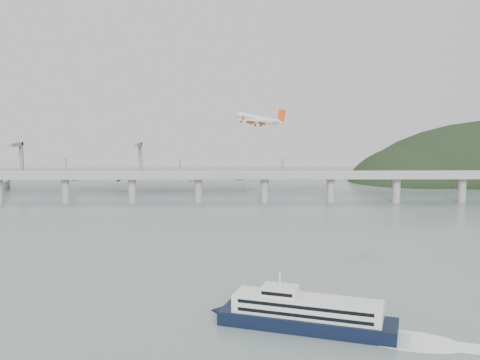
{
  "coord_description": "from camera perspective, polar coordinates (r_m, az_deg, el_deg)",
  "views": [
    {
      "loc": [
        -2.75,
        -218.99,
        71.71
      ],
      "look_at": [
        0.0,
        55.0,
        36.0
      ],
      "focal_mm": 42.0,
      "sensor_mm": 36.0,
      "label": 1
    }
  ],
  "objects": [
    {
      "name": "distant_fleet",
      "position": [
        511.76,
        -17.92,
        -0.29
      ],
      "size": [
        453.0,
        60.9,
        40.0
      ],
      "color": "gray",
      "rests_on": "ground"
    },
    {
      "name": "ground",
      "position": [
        230.44,
        0.14,
        -10.71
      ],
      "size": [
        900.0,
        900.0,
        0.0
      ],
      "primitive_type": "plane",
      "color": "slate",
      "rests_on": "ground"
    },
    {
      "name": "ferry",
      "position": [
        188.83,
        6.82,
        -13.37
      ],
      "size": [
        91.53,
        39.12,
        17.85
      ],
      "rotation": [
        0.0,
        0.0,
        -0.33
      ],
      "color": "black",
      "rests_on": "ground"
    },
    {
      "name": "airliner",
      "position": [
        286.81,
        1.94,
        6.21
      ],
      "size": [
        27.64,
        25.87,
        8.98
      ],
      "rotation": [
        0.05,
        -0.15,
        2.43
      ],
      "color": "white",
      "rests_on": "ground"
    },
    {
      "name": "bridge",
      "position": [
        422.46,
        -0.35,
        0.07
      ],
      "size": [
        800.0,
        22.0,
        23.9
      ],
      "color": "#989895",
      "rests_on": "ground"
    }
  ]
}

